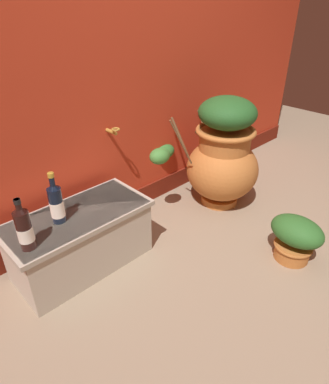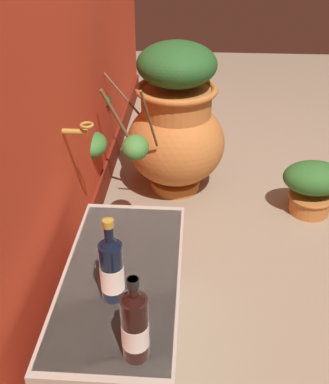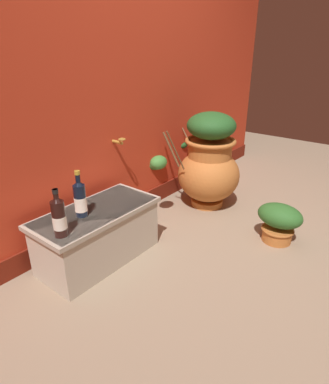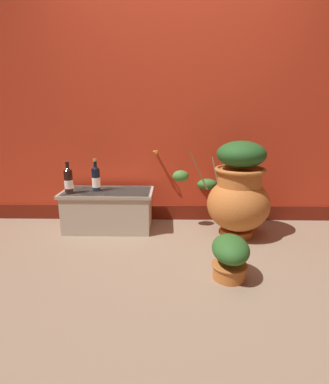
{
  "view_description": "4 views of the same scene",
  "coord_description": "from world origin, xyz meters",
  "px_view_note": "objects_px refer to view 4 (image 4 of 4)",
  "views": [
    {
      "loc": [
        -1.41,
        -0.71,
        1.5
      ],
      "look_at": [
        -0.07,
        0.68,
        0.35
      ],
      "focal_mm": 31.45,
      "sensor_mm": 36.0,
      "label": 1
    },
    {
      "loc": [
        -1.87,
        0.58,
        1.5
      ],
      "look_at": [
        0.01,
        0.71,
        0.32
      ],
      "focal_mm": 44.09,
      "sensor_mm": 36.0,
      "label": 2
    },
    {
      "loc": [
        -1.88,
        -0.75,
        1.38
      ],
      "look_at": [
        -0.05,
        0.7,
        0.34
      ],
      "focal_mm": 30.67,
      "sensor_mm": 36.0,
      "label": 3
    },
    {
      "loc": [
        -0.05,
        -1.9,
        1.09
      ],
      "look_at": [
        -0.1,
        0.76,
        0.39
      ],
      "focal_mm": 27.72,
      "sensor_mm": 36.0,
      "label": 4
    }
  ],
  "objects_px": {
    "terracotta_urn": "(238,192)",
    "wine_bottle_left": "(96,178)",
    "wine_bottle_middle": "(68,180)",
    "potted_shrub": "(230,255)"
  },
  "relations": [
    {
      "from": "terracotta_urn",
      "to": "wine_bottle_left",
      "type": "distance_m",
      "value": 1.32
    },
    {
      "from": "wine_bottle_middle",
      "to": "terracotta_urn",
      "type": "bearing_deg",
      "value": -1.04
    },
    {
      "from": "wine_bottle_middle",
      "to": "potted_shrub",
      "type": "relative_size",
      "value": 0.86
    },
    {
      "from": "potted_shrub",
      "to": "wine_bottle_left",
      "type": "bearing_deg",
      "value": 140.86
    },
    {
      "from": "wine_bottle_middle",
      "to": "wine_bottle_left",
      "type": "bearing_deg",
      "value": 24.01
    },
    {
      "from": "wine_bottle_middle",
      "to": "potted_shrub",
      "type": "height_order",
      "value": "wine_bottle_middle"
    },
    {
      "from": "terracotta_urn",
      "to": "wine_bottle_left",
      "type": "xyz_separation_m",
      "value": [
        -1.32,
        0.13,
        0.09
      ]
    },
    {
      "from": "terracotta_urn",
      "to": "potted_shrub",
      "type": "xyz_separation_m",
      "value": [
        -0.21,
        -0.77,
        -0.24
      ]
    },
    {
      "from": "wine_bottle_left",
      "to": "wine_bottle_middle",
      "type": "distance_m",
      "value": 0.25
    },
    {
      "from": "wine_bottle_left",
      "to": "wine_bottle_middle",
      "type": "relative_size",
      "value": 1.06
    }
  ]
}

